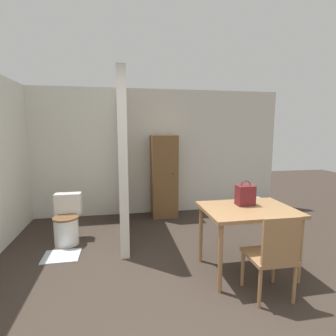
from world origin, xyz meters
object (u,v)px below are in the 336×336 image
Objects in this scene: toilet at (67,222)px; dining_table at (248,216)px; handbag at (245,195)px; wooden_cabinet at (164,176)px; space_heater at (253,209)px; wooden_chair at (273,254)px.

dining_table is at bearing -29.23° from toilet.
handbag is 2.23m from wooden_cabinet.
wooden_cabinet is 1.82m from space_heater.
wooden_cabinet reaches higher than space_heater.
handbag reaches higher than dining_table.
toilet is at bearing -149.66° from wooden_cabinet.
dining_table is at bearing -98.72° from handbag.
wooden_chair is at bearing -89.64° from dining_table.
toilet is 3.33m from space_heater.
toilet is 0.45× the size of wooden_cabinet.
wooden_cabinet is at bearing 30.34° from toilet.
dining_table reaches higher than space_heater.
dining_table is 2.34m from wooden_cabinet.
dining_table is at bearing -120.76° from space_heater.
handbag is (0.02, 0.12, 0.22)m from dining_table.
toilet is 1.74× the size of space_heater.
wooden_chair is (0.00, -0.53, -0.22)m from dining_table.
toilet is 2.35× the size of handbag.
wooden_cabinet is at bearing 103.42° from wooden_chair.
dining_table is 0.25m from handbag.
handbag is (2.30, -1.16, 0.60)m from toilet.
wooden_chair is 0.78m from handbag.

